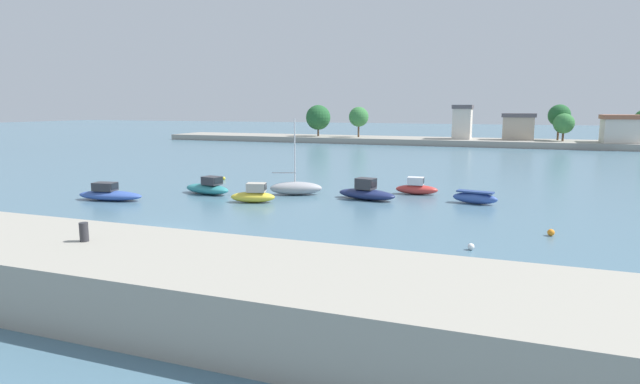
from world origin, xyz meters
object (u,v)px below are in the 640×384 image
Objects in this scene: moored_boat_1 at (208,188)px; moored_boat_2 at (254,195)px; moored_boat_5 at (416,188)px; mooring_buoy_2 at (224,178)px; mooring_buoy_1 at (551,232)px; moored_boat_6 at (475,198)px; mooring_buoy_0 at (471,247)px; mooring_bollard at (84,232)px; moored_boat_3 at (296,188)px; moored_boat_0 at (109,194)px; moored_boat_4 at (366,193)px.

moored_boat_2 is (5.19, -2.01, 0.03)m from moored_boat_1.
mooring_buoy_2 is at bearing 171.00° from moored_boat_5.
moored_boat_1 is at bearing 168.05° from mooring_buoy_1.
moored_boat_1 is at bearing -161.36° from moored_boat_6.
moored_boat_1 is 13.63× the size of mooring_buoy_0.
mooring_bollard is 0.12× the size of moored_boat_3.
moored_boat_3 is at bearing 22.17° from moored_boat_0.
mooring_buoy_2 is (-11.53, 28.87, -2.31)m from mooring_bollard.
mooring_bollard reaches higher than moored_boat_6.
moored_boat_4 is (18.02, 7.12, 0.06)m from moored_boat_0.
moored_boat_1 is 23.36m from mooring_buoy_0.
moored_boat_3 reaches higher than moored_boat_2.
moored_boat_6 is (7.85, 1.07, -0.09)m from moored_boat_4.
moored_boat_0 is at bearing 179.42° from moored_boat_2.
mooring_bollard is 19.67m from moored_boat_2.
mooring_bollard reaches higher than moored_boat_1.
moored_boat_1 reaches higher than moored_boat_5.
moored_boat_2 is at bearing 7.60° from moored_boat_0.
moored_boat_5 is 18.93m from mooring_buoy_2.
mooring_buoy_0 is (26.60, -4.71, -0.30)m from moored_boat_0.
moored_boat_6 reaches higher than mooring_buoy_1.
mooring_buoy_1 is (30.46, -0.28, -0.28)m from moored_boat_0.
moored_boat_4 reaches higher than moored_boat_1.
moored_boat_0 is 1.53× the size of moored_boat_2.
mooring_bollard is at bearing -57.98° from moored_boat_0.
moored_boat_4 is at bearing -19.23° from mooring_buoy_2.
moored_boat_1 is 5.56m from moored_boat_2.
moored_boat_2 is 8.50m from moored_boat_4.
moored_boat_2 is 17.81m from mooring_buoy_0.
moored_boat_2 is 1.05× the size of moored_boat_6.
mooring_buoy_1 is at bearing -53.63° from moored_boat_5.
moored_boat_0 reaches higher than mooring_buoy_2.
moored_boat_4 is 14.89× the size of mooring_buoy_0.
moored_boat_2 reaches higher than mooring_buoy_1.
moored_boat_4 is at bearing 20.32° from moored_boat_1.
mooring_buoy_0 is at bearing -76.86° from moored_boat_6.
moored_boat_0 is 12.81m from mooring_buoy_2.
moored_boat_4 is at bearing 79.89° from mooring_bollard.
moored_boat_4 is 16.01× the size of mooring_buoy_2.
moored_boat_5 is at bearing -5.40° from mooring_buoy_2.
moored_boat_4 reaches higher than moored_boat_0.
moored_boat_6 is (25.87, 8.18, -0.02)m from moored_boat_0.
mooring_bollard is 21.46m from moored_boat_0.
moored_boat_6 is 12.92m from mooring_buoy_0.
moored_boat_3 is 18.71m from mooring_buoy_0.
moored_boat_2 reaches higher than mooring_buoy_0.
moored_boat_4 is (4.17, 23.39, -1.93)m from mooring_bollard.
moored_boat_1 is 1.36× the size of moored_boat_6.
mooring_buoy_2 is (-23.55, 4.41, -0.29)m from moored_boat_6.
mooring_bollard is 2.10× the size of mooring_buoy_0.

